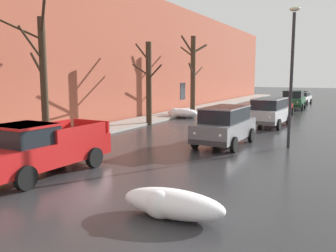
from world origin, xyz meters
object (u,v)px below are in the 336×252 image
at_px(suv_silver_parked_kerbside_mid, 269,111).
at_px(bare_tree_mid_block, 148,82).
at_px(sedan_red_parked_far_down_block, 280,106).
at_px(fire_hydrant, 0,156).
at_px(bare_tree_second_along_sidewalk, 43,76).
at_px(pickup_truck_red_approaching_near_lane, 40,149).
at_px(street_lamp_post, 292,71).
at_px(suv_grey_parked_kerbside_close, 225,124).
at_px(bare_tree_far_down_block, 193,72).
at_px(sedan_white_at_far_intersection, 301,98).
at_px(suv_green_queued_behind_truck, 293,99).

bearing_deg(suv_silver_parked_kerbside_mid, bare_tree_mid_block, -158.54).
relative_size(sedan_red_parked_far_down_block, fire_hydrant, 5.61).
bearing_deg(suv_silver_parked_kerbside_mid, bare_tree_second_along_sidewalk, -121.71).
relative_size(bare_tree_mid_block, pickup_truck_red_approaching_near_lane, 1.07).
distance_m(fire_hydrant, street_lamp_post, 12.48).
relative_size(bare_tree_mid_block, suv_grey_parked_kerbside_close, 1.20).
bearing_deg(fire_hydrant, bare_tree_far_down_block, 92.09).
distance_m(suv_grey_parked_kerbside_close, suv_silver_parked_kerbside_mid, 7.42).
height_order(pickup_truck_red_approaching_near_lane, sedan_white_at_far_intersection, pickup_truck_red_approaching_near_lane).
distance_m(bare_tree_second_along_sidewalk, suv_green_queued_behind_truck, 26.23).
xyz_separation_m(suv_silver_parked_kerbside_mid, fire_hydrant, (-6.61, -14.94, -0.63)).
relative_size(suv_silver_parked_kerbside_mid, sedan_red_parked_far_down_block, 1.12).
bearing_deg(bare_tree_mid_block, sedan_white_at_far_intersection, 73.42).
bearing_deg(suv_green_queued_behind_truck, fire_hydrant, -102.41).
relative_size(bare_tree_mid_block, fire_hydrant, 7.66).
height_order(bare_tree_far_down_block, suv_grey_parked_kerbside_close, bare_tree_far_down_block).
bearing_deg(bare_tree_second_along_sidewalk, fire_hydrant, -75.48).
bearing_deg(fire_hydrant, sedan_white_at_far_intersection, 80.09).
height_order(bare_tree_mid_block, sedan_red_parked_far_down_block, bare_tree_mid_block).
bearing_deg(bare_tree_far_down_block, bare_tree_mid_block, -89.93).
bearing_deg(sedan_red_parked_far_down_block, fire_hydrant, -105.60).
bearing_deg(suv_green_queued_behind_truck, bare_tree_second_along_sidewalk, -105.48).
xyz_separation_m(bare_tree_far_down_block, fire_hydrant, (0.71, -19.48, -3.17)).
relative_size(sedan_red_parked_far_down_block, sedan_white_at_far_intersection, 0.90).
bearing_deg(fire_hydrant, suv_grey_parked_kerbside_close, 51.15).
distance_m(bare_tree_mid_block, bare_tree_far_down_block, 7.44).
bearing_deg(bare_tree_mid_block, fire_hydrant, -86.67).
distance_m(bare_tree_mid_block, fire_hydrant, 12.34).
distance_m(suv_grey_parked_kerbside_close, suv_green_queued_behind_truck, 20.63).
xyz_separation_m(bare_tree_mid_block, fire_hydrant, (0.70, -12.07, -2.51)).
relative_size(suv_silver_parked_kerbside_mid, fire_hydrant, 6.30).
relative_size(suv_grey_parked_kerbside_close, sedan_white_at_far_intersection, 1.03).
xyz_separation_m(suv_grey_parked_kerbside_close, sedan_red_parked_far_down_block, (-0.00, 14.20, -0.24)).
relative_size(sedan_red_parked_far_down_block, street_lamp_post, 0.64).
height_order(bare_tree_mid_block, sedan_white_at_far_intersection, bare_tree_mid_block).
distance_m(bare_tree_mid_block, suv_grey_parked_kerbside_close, 8.36).
bearing_deg(street_lamp_post, bare_tree_mid_block, 158.06).
xyz_separation_m(bare_tree_second_along_sidewalk, street_lamp_post, (9.65, 5.22, 0.24)).
bearing_deg(pickup_truck_red_approaching_near_lane, street_lamp_post, 51.81).
bearing_deg(suv_grey_parked_kerbside_close, bare_tree_second_along_sidewalk, -146.39).
relative_size(pickup_truck_red_approaching_near_lane, suv_grey_parked_kerbside_close, 1.12).
xyz_separation_m(suv_grey_parked_kerbside_close, suv_green_queued_behind_truck, (0.13, 20.63, 0.00)).
distance_m(pickup_truck_red_approaching_near_lane, suv_grey_parked_kerbside_close, 8.63).
height_order(suv_silver_parked_kerbside_mid, fire_hydrant, suv_silver_parked_kerbside_mid).
xyz_separation_m(bare_tree_far_down_block, pickup_truck_red_approaching_near_lane, (2.97, -19.68, -2.64)).
bearing_deg(street_lamp_post, suv_grey_parked_kerbside_close, -166.56).
bearing_deg(suv_green_queued_behind_truck, pickup_truck_red_approaching_near_lane, -97.91).
relative_size(sedan_white_at_far_intersection, fire_hydrant, 6.23).
xyz_separation_m(suv_silver_parked_kerbside_mid, sedan_red_parked_far_down_block, (-0.54, 6.80, -0.24)).
height_order(pickup_truck_red_approaching_near_lane, suv_grey_parked_kerbside_close, suv_grey_parked_kerbside_close).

